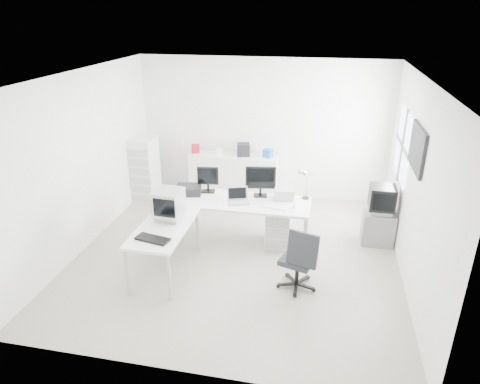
% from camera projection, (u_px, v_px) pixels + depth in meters
% --- Properties ---
extents(floor, '(5.00, 5.00, 0.01)m').
position_uv_depth(floor, '(238.00, 254.00, 6.89)').
color(floor, beige).
rests_on(floor, ground).
extents(ceiling, '(5.00, 5.00, 0.01)m').
position_uv_depth(ceiling, '(237.00, 76.00, 5.78)').
color(ceiling, white).
rests_on(ceiling, back_wall).
extents(back_wall, '(5.00, 0.02, 2.80)m').
position_uv_depth(back_wall, '(263.00, 129.00, 8.59)').
color(back_wall, white).
rests_on(back_wall, floor).
extents(left_wall, '(0.02, 5.00, 2.80)m').
position_uv_depth(left_wall, '(84.00, 161.00, 6.80)').
color(left_wall, white).
rests_on(left_wall, floor).
extents(right_wall, '(0.02, 5.00, 2.80)m').
position_uv_depth(right_wall, '(415.00, 185.00, 5.88)').
color(right_wall, white).
rests_on(right_wall, floor).
extents(window, '(0.02, 1.20, 1.10)m').
position_uv_depth(window, '(403.00, 146.00, 6.88)').
color(window, white).
rests_on(window, right_wall).
extents(wall_picture, '(0.04, 0.90, 0.60)m').
position_uv_depth(wall_picture, '(417.00, 148.00, 5.78)').
color(wall_picture, black).
rests_on(wall_picture, right_wall).
extents(main_desk, '(2.40, 0.80, 0.75)m').
position_uv_depth(main_desk, '(237.00, 221.00, 7.14)').
color(main_desk, white).
rests_on(main_desk, floor).
extents(side_desk, '(0.70, 1.40, 0.75)m').
position_uv_depth(side_desk, '(165.00, 249.00, 6.31)').
color(side_desk, white).
rests_on(side_desk, floor).
extents(drawer_pedestal, '(0.40, 0.50, 0.60)m').
position_uv_depth(drawer_pedestal, '(279.00, 227.00, 7.09)').
color(drawer_pedestal, white).
rests_on(drawer_pedestal, floor).
extents(inkjet_printer, '(0.47, 0.40, 0.15)m').
position_uv_depth(inkjet_printer, '(189.00, 190.00, 7.21)').
color(inkjet_printer, black).
rests_on(inkjet_printer, main_desk).
extents(lcd_monitor_small, '(0.38, 0.25, 0.45)m').
position_uv_depth(lcd_monitor_small, '(208.00, 179.00, 7.23)').
color(lcd_monitor_small, black).
rests_on(lcd_monitor_small, main_desk).
extents(lcd_monitor_large, '(0.52, 0.27, 0.52)m').
position_uv_depth(lcd_monitor_large, '(261.00, 182.00, 7.05)').
color(lcd_monitor_large, black).
rests_on(lcd_monitor_large, main_desk).
extents(laptop, '(0.41, 0.42, 0.21)m').
position_uv_depth(laptop, '(238.00, 197.00, 6.85)').
color(laptop, '#B7B7BA').
rests_on(laptop, main_desk).
extents(white_keyboard, '(0.41, 0.19, 0.02)m').
position_uv_depth(white_keyboard, '(275.00, 207.00, 6.74)').
color(white_keyboard, white).
rests_on(white_keyboard, main_desk).
extents(white_mouse, '(0.05, 0.05, 0.05)m').
position_uv_depth(white_mouse, '(294.00, 206.00, 6.72)').
color(white_mouse, white).
rests_on(white_mouse, main_desk).
extents(laser_printer, '(0.35, 0.31, 0.18)m').
position_uv_depth(laser_printer, '(284.00, 194.00, 7.02)').
color(laser_printer, '#A7A7A7').
rests_on(laser_printer, main_desk).
extents(desk_lamp, '(0.18, 0.18, 0.48)m').
position_uv_depth(desk_lamp, '(306.00, 185.00, 6.97)').
color(desk_lamp, silver).
rests_on(desk_lamp, main_desk).
extents(crt_monitor, '(0.41, 0.41, 0.44)m').
position_uv_depth(crt_monitor, '(168.00, 205.00, 6.30)').
color(crt_monitor, '#B7B7BA').
rests_on(crt_monitor, side_desk).
extents(black_keyboard, '(0.50, 0.28, 0.03)m').
position_uv_depth(black_keyboard, '(153.00, 239.00, 5.79)').
color(black_keyboard, black).
rests_on(black_keyboard, side_desk).
extents(office_chair, '(0.71, 0.71, 0.97)m').
position_uv_depth(office_chair, '(298.00, 257.00, 5.89)').
color(office_chair, '#272A2D').
rests_on(office_chair, floor).
extents(tv_cabinet, '(0.51, 0.42, 0.56)m').
position_uv_depth(tv_cabinet, '(378.00, 227.00, 7.12)').
color(tv_cabinet, slate).
rests_on(tv_cabinet, floor).
extents(crt_tv, '(0.50, 0.48, 0.45)m').
position_uv_depth(crt_tv, '(382.00, 200.00, 6.92)').
color(crt_tv, black).
rests_on(crt_tv, tv_cabinet).
extents(sideboard, '(1.81, 0.45, 0.91)m').
position_uv_depth(sideboard, '(234.00, 176.00, 8.83)').
color(sideboard, white).
rests_on(sideboard, floor).
extents(clutter_box_a, '(0.20, 0.19, 0.17)m').
position_uv_depth(clutter_box_a, '(196.00, 149.00, 8.76)').
color(clutter_box_a, maroon).
rests_on(clutter_box_a, sideboard).
extents(clutter_box_b, '(0.15, 0.14, 0.12)m').
position_uv_depth(clutter_box_b, '(219.00, 151.00, 8.68)').
color(clutter_box_b, white).
rests_on(clutter_box_b, sideboard).
extents(clutter_box_c, '(0.29, 0.28, 0.25)m').
position_uv_depth(clutter_box_c, '(243.00, 150.00, 8.56)').
color(clutter_box_c, black).
rests_on(clutter_box_c, sideboard).
extents(clutter_box_d, '(0.21, 0.20, 0.16)m').
position_uv_depth(clutter_box_d, '(268.00, 153.00, 8.49)').
color(clutter_box_d, '#1961B1').
rests_on(clutter_box_d, sideboard).
extents(clutter_bottle, '(0.07, 0.07, 0.22)m').
position_uv_depth(clutter_bottle, '(182.00, 146.00, 8.84)').
color(clutter_bottle, white).
rests_on(clutter_bottle, sideboard).
extents(filing_cabinet, '(0.45, 0.54, 1.30)m').
position_uv_depth(filing_cabinet, '(145.00, 169.00, 8.64)').
color(filing_cabinet, white).
rests_on(filing_cabinet, floor).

